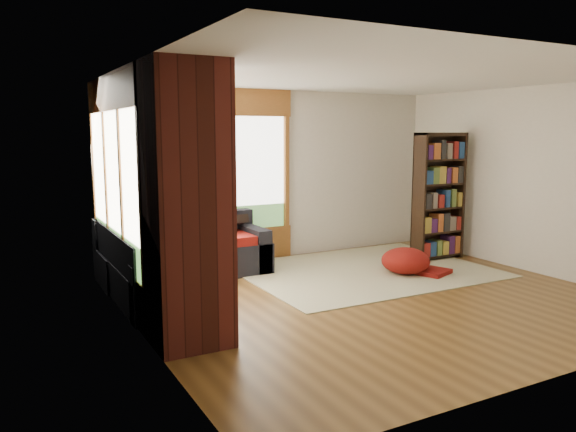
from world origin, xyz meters
name	(u,v)px	position (x,y,z in m)	size (l,w,h in m)	color
floor	(372,297)	(0.00, 0.00, 0.00)	(5.50, 5.50, 0.00)	#573818
ceiling	(378,76)	(0.00, 0.00, 2.60)	(5.50, 5.50, 0.00)	white
wall_back	(277,175)	(0.00, 2.50, 1.30)	(5.50, 0.04, 2.60)	silver
wall_front	(570,219)	(0.00, -2.50, 1.30)	(5.50, 0.04, 2.60)	silver
wall_left	(138,204)	(-2.75, 0.00, 1.30)	(0.04, 5.00, 2.60)	silver
wall_right	(533,180)	(2.75, 0.00, 1.30)	(0.04, 5.00, 2.60)	silver
windows_back	(204,175)	(-1.20, 2.47, 1.35)	(2.82, 0.10, 1.90)	#955B26
windows_left	(115,187)	(-2.72, 1.20, 1.35)	(0.10, 2.62, 1.90)	#955B26
roller_blind	(102,150)	(-2.69, 2.03, 1.75)	(0.03, 0.72, 0.90)	#6E8457
brick_chimney	(186,206)	(-2.40, -0.35, 1.30)	(0.70, 0.70, 2.60)	#471914
sectional_sofa	(171,262)	(-1.95, 1.70, 0.30)	(2.20, 2.20, 0.80)	black
area_rug	(365,270)	(0.69, 1.11, 0.01)	(3.42, 2.62, 0.01)	silver
bookshelf	(439,197)	(2.14, 1.20, 0.98)	(0.84, 0.28, 1.96)	black
pouf	(406,260)	(1.10, 0.71, 0.19)	(0.67, 0.67, 0.36)	maroon
dog_tan	(181,222)	(-1.75, 1.89, 0.79)	(1.02, 0.87, 0.50)	brown
dog_brindle	(168,235)	(-2.12, 1.22, 0.74)	(0.57, 0.81, 0.42)	#362A18
throw_pillows	(170,224)	(-1.92, 1.85, 0.78)	(1.98, 1.68, 0.45)	black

